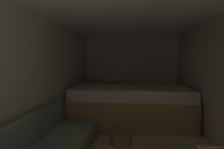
{
  "coord_description": "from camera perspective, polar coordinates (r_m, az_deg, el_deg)",
  "views": [
    {
      "loc": [
        0.02,
        -0.6,
        1.32
      ],
      "look_at": [
        -0.31,
        2.38,
        1.12
      ],
      "focal_mm": 27.66,
      "sensor_mm": 36.0,
      "label": 1
    }
  ],
  "objects": [
    {
      "name": "wall_back",
      "position": [
        4.98,
        6.11,
        0.32
      ],
      "size": [
        2.75,
        0.05,
        2.06
      ],
      "primitive_type": "cube",
      "color": "beige",
      "rests_on": "ground"
    },
    {
      "name": "wall_left",
      "position": [
        2.8,
        -23.03,
        -2.55
      ],
      "size": [
        0.05,
        5.05,
        2.06
      ],
      "primitive_type": "cube",
      "color": "beige",
      "rests_on": "ground"
    },
    {
      "name": "ceiling_slab",
      "position": [
        2.54,
        6.01,
        21.14
      ],
      "size": [
        2.75,
        5.05,
        0.05
      ],
      "primitive_type": "cube",
      "color": "white",
      "rests_on": "wall_left"
    },
    {
      "name": "bed",
      "position": [
        4.14,
        5.93,
        -9.12
      ],
      "size": [
        2.53,
        1.74,
        0.95
      ],
      "color": "tan",
      "rests_on": "ground"
    },
    {
      "name": "wicker_basket",
      "position": [
        3.01,
        2.89,
        -20.22
      ],
      "size": [
        0.34,
        0.34,
        0.2
      ],
      "color": "olive",
      "rests_on": "ground"
    }
  ]
}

